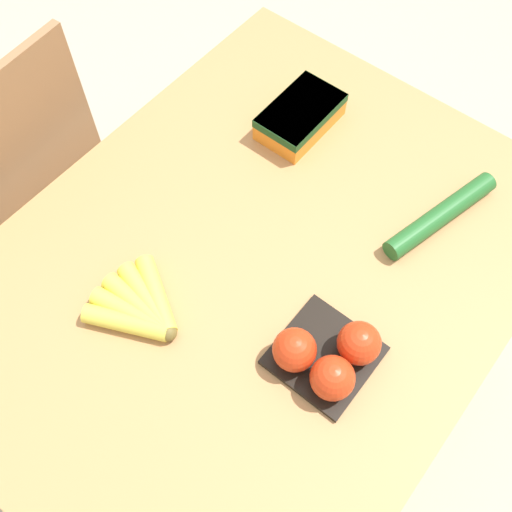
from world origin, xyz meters
TOP-DOWN VIEW (x-y plane):
  - ground_plane at (0.00, 0.00)m, footprint 12.00×12.00m
  - dining_table at (0.00, 0.00)m, footprint 1.17×0.90m
  - chair at (-0.12, 0.67)m, footprint 0.45×0.43m
  - banana_bunch at (-0.21, 0.10)m, footprint 0.18×0.17m
  - tomato_pack at (-0.08, -0.22)m, footprint 0.17×0.17m
  - carrot_bag at (0.33, 0.14)m, footprint 0.19×0.12m
  - cucumber_near at (0.30, -0.22)m, footprint 0.28×0.11m

SIDE VIEW (x-z plane):
  - ground_plane at x=0.00m, z-range 0.00..0.00m
  - chair at x=-0.12m, z-range 0.01..0.97m
  - dining_table at x=0.00m, z-range 0.26..1.00m
  - banana_bunch at x=-0.21m, z-range 0.74..0.78m
  - cucumber_near at x=0.30m, z-range 0.74..0.78m
  - carrot_bag at x=0.33m, z-range 0.74..0.80m
  - tomato_pack at x=-0.08m, z-range 0.74..0.82m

